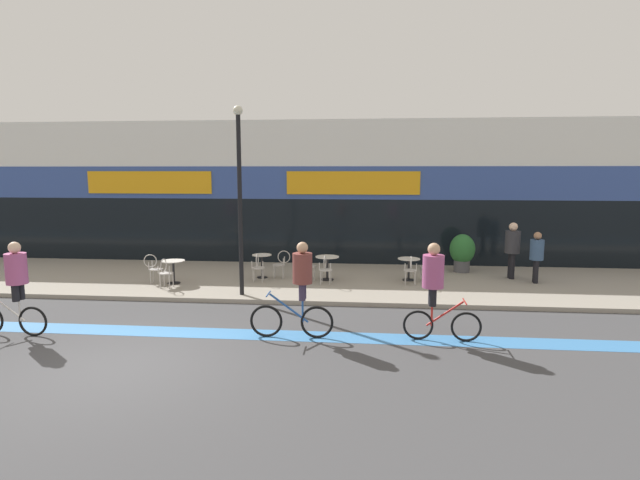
# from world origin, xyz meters

# --- Properties ---
(ground_plane) EXTENTS (120.00, 120.00, 0.00)m
(ground_plane) POSITION_xyz_m (0.00, 0.00, 0.00)
(ground_plane) COLOR #424244
(sidewalk_slab) EXTENTS (40.00, 5.50, 0.12)m
(sidewalk_slab) POSITION_xyz_m (0.00, 7.25, 0.06)
(sidewalk_slab) COLOR gray
(sidewalk_slab) RESTS_ON ground
(storefront_facade) EXTENTS (40.00, 4.06, 5.41)m
(storefront_facade) POSITION_xyz_m (0.00, 11.96, 2.69)
(storefront_facade) COLOR silver
(storefront_facade) RESTS_ON ground
(bike_lane_stripe) EXTENTS (36.00, 0.70, 0.01)m
(bike_lane_stripe) POSITION_xyz_m (0.00, 2.01, 0.00)
(bike_lane_stripe) COLOR #3D7AB7
(bike_lane_stripe) RESTS_ON ground
(bistro_table_0) EXTENTS (0.70, 0.70, 0.72)m
(bistro_table_0) POSITION_xyz_m (-1.50, 6.18, 0.63)
(bistro_table_0) COLOR black
(bistro_table_0) RESTS_ON sidewalk_slab
(bistro_table_1) EXTENTS (0.62, 0.62, 0.76)m
(bistro_table_1) POSITION_xyz_m (1.03, 7.26, 0.65)
(bistro_table_1) COLOR black
(bistro_table_1) RESTS_ON sidewalk_slab
(bistro_table_2) EXTENTS (0.75, 0.75, 0.76)m
(bistro_table_2) POSITION_xyz_m (3.16, 7.15, 0.66)
(bistro_table_2) COLOR black
(bistro_table_2) RESTS_ON sidewalk_slab
(bistro_table_3) EXTENTS (0.70, 0.70, 0.70)m
(bistro_table_3) POSITION_xyz_m (5.73, 7.32, 0.62)
(bistro_table_3) COLOR black
(bistro_table_3) RESTS_ON sidewalk_slab
(cafe_chair_0_near) EXTENTS (0.40, 0.58, 0.90)m
(cafe_chair_0_near) POSITION_xyz_m (-1.50, 5.56, 0.64)
(cafe_chair_0_near) COLOR #B7B2AD
(cafe_chair_0_near) RESTS_ON sidewalk_slab
(cafe_chair_0_side) EXTENTS (0.60, 0.45, 0.90)m
(cafe_chair_0_side) POSITION_xyz_m (-2.13, 6.17, 0.64)
(cafe_chair_0_side) COLOR #B7B2AD
(cafe_chair_0_side) RESTS_ON sidewalk_slab
(cafe_chair_1_near) EXTENTS (0.42, 0.59, 0.90)m
(cafe_chair_1_near) POSITION_xyz_m (1.04, 6.63, 0.64)
(cafe_chair_1_near) COLOR #B7B2AD
(cafe_chair_1_near) RESTS_ON sidewalk_slab
(cafe_chair_1_side) EXTENTS (0.59, 0.43, 0.90)m
(cafe_chair_1_side) POSITION_xyz_m (1.66, 7.26, 0.64)
(cafe_chair_1_side) COLOR #B7B2AD
(cafe_chair_1_side) RESTS_ON sidewalk_slab
(cafe_chair_2_near) EXTENTS (0.43, 0.59, 0.90)m
(cafe_chair_2_near) POSITION_xyz_m (3.16, 6.52, 0.64)
(cafe_chair_2_near) COLOR #B7B2AD
(cafe_chair_2_near) RESTS_ON sidewalk_slab
(cafe_chair_2_side) EXTENTS (0.58, 0.41, 0.90)m
(cafe_chair_2_side) POSITION_xyz_m (2.54, 7.14, 0.64)
(cafe_chair_2_side) COLOR #B7B2AD
(cafe_chair_2_side) RESTS_ON sidewalk_slab
(cafe_chair_3_near) EXTENTS (0.41, 0.58, 0.90)m
(cafe_chair_3_near) POSITION_xyz_m (5.73, 6.70, 0.64)
(cafe_chair_3_near) COLOR #B7B2AD
(cafe_chair_3_near) RESTS_ON sidewalk_slab
(cafe_chair_3_side) EXTENTS (0.59, 0.44, 0.90)m
(cafe_chair_3_side) POSITION_xyz_m (6.36, 7.33, 0.64)
(cafe_chair_3_side) COLOR #B7B2AD
(cafe_chair_3_side) RESTS_ON sidewalk_slab
(planter_pot) EXTENTS (0.85, 0.85, 1.30)m
(planter_pot) POSITION_xyz_m (7.65, 8.85, 0.83)
(planter_pot) COLOR #4C4C51
(planter_pot) RESTS_ON sidewalk_slab
(lamp_post) EXTENTS (0.26, 0.26, 5.17)m
(lamp_post) POSITION_xyz_m (0.93, 5.03, 3.11)
(lamp_post) COLOR black
(lamp_post) RESTS_ON sidewalk_slab
(cyclist_0) EXTENTS (1.81, 0.48, 2.09)m
(cyclist_0) POSITION_xyz_m (2.99, 1.91, 1.18)
(cyclist_0) COLOR black
(cyclist_0) RESTS_ON ground
(cyclist_1) EXTENTS (1.69, 0.48, 2.07)m
(cyclist_1) POSITION_xyz_m (-3.12, 1.46, 1.21)
(cyclist_1) COLOR black
(cyclist_1) RESTS_ON ground
(cyclist_2) EXTENTS (1.63, 0.49, 2.09)m
(cyclist_2) POSITION_xyz_m (5.84, 2.02, 1.24)
(cyclist_2) COLOR black
(cyclist_2) RESTS_ON ground
(pedestrian_near_end) EXTENTS (0.48, 0.48, 1.81)m
(pedestrian_near_end) POSITION_xyz_m (9.04, 7.93, 1.20)
(pedestrian_near_end) COLOR black
(pedestrian_near_end) RESTS_ON sidewalk_slab
(pedestrian_far_end) EXTENTS (0.46, 0.46, 1.59)m
(pedestrian_far_end) POSITION_xyz_m (9.61, 7.34, 1.06)
(pedestrian_far_end) COLOR black
(pedestrian_far_end) RESTS_ON sidewalk_slab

